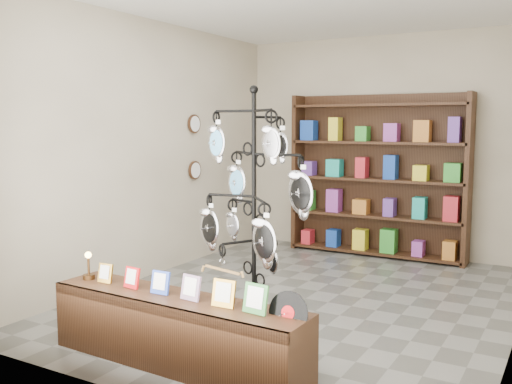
# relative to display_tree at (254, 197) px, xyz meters

# --- Properties ---
(ground) EXTENTS (5.00, 5.00, 0.00)m
(ground) POSITION_rel_display_tree_xyz_m (-0.13, 1.29, -1.21)
(ground) COLOR slate
(ground) RESTS_ON ground
(room_envelope) EXTENTS (5.00, 5.00, 5.00)m
(room_envelope) POSITION_rel_display_tree_xyz_m (-0.13, 1.29, 0.64)
(room_envelope) COLOR beige
(room_envelope) RESTS_ON ground
(display_tree) EXTENTS (1.13, 1.11, 2.10)m
(display_tree) POSITION_rel_display_tree_xyz_m (0.00, 0.00, 0.00)
(display_tree) COLOR black
(display_tree) RESTS_ON ground
(front_shelf) EXTENTS (2.15, 0.51, 0.76)m
(front_shelf) POSITION_rel_display_tree_xyz_m (-0.28, -0.68, -0.95)
(front_shelf) COLOR black
(front_shelf) RESTS_ON ground
(back_shelving) EXTENTS (2.42, 0.36, 2.20)m
(back_shelving) POSITION_rel_display_tree_xyz_m (-0.13, 3.58, -0.19)
(back_shelving) COLOR black
(back_shelving) RESTS_ON ground
(wall_clocks) EXTENTS (0.03, 0.24, 0.84)m
(wall_clocks) POSITION_rel_display_tree_xyz_m (-2.10, 2.09, 0.29)
(wall_clocks) COLOR black
(wall_clocks) RESTS_ON ground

